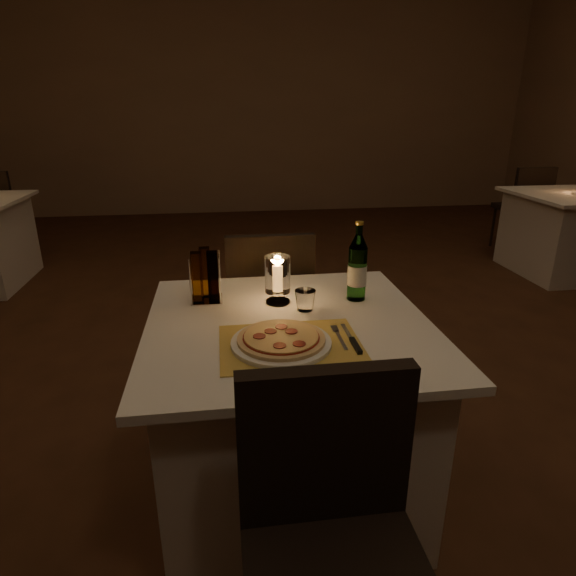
{
  "coord_description": "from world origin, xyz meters",
  "views": [
    {
      "loc": [
        -0.5,
        -2.2,
        1.45
      ],
      "look_at": [
        -0.28,
        -0.64,
        0.86
      ],
      "focal_mm": 30.0,
      "sensor_mm": 36.0,
      "label": 1
    }
  ],
  "objects": [
    {
      "name": "floor",
      "position": [
        0.0,
        0.0,
        -0.01
      ],
      "size": [
        8.0,
        10.0,
        0.02
      ],
      "primitive_type": "cube",
      "color": "#442515",
      "rests_on": "ground"
    },
    {
      "name": "wall_back",
      "position": [
        0.0,
        5.01,
        1.5
      ],
      "size": [
        8.0,
        0.02,
        3.0
      ],
      "primitive_type": "cube",
      "color": "#916F54",
      "rests_on": "ground"
    },
    {
      "name": "main_table",
      "position": [
        -0.28,
        -0.66,
        0.37
      ],
      "size": [
        1.0,
        1.0,
        0.74
      ],
      "color": "silver",
      "rests_on": "ground"
    },
    {
      "name": "chair_near",
      "position": [
        -0.28,
        -1.37,
        0.55
      ],
      "size": [
        0.42,
        0.42,
        0.9
      ],
      "color": "black",
      "rests_on": "ground"
    },
    {
      "name": "chair_far",
      "position": [
        -0.28,
        0.06,
        0.55
      ],
      "size": [
        0.42,
        0.42,
        0.9
      ],
      "color": "black",
      "rests_on": "ground"
    },
    {
      "name": "placemat",
      "position": [
        -0.3,
        -0.84,
        0.74
      ],
      "size": [
        0.45,
        0.34,
        0.0
      ],
      "primitive_type": "cube",
      "color": "gold",
      "rests_on": "main_table"
    },
    {
      "name": "plate",
      "position": [
        -0.33,
        -0.84,
        0.75
      ],
      "size": [
        0.32,
        0.32,
        0.01
      ],
      "primitive_type": "cylinder",
      "color": "white",
      "rests_on": "placemat"
    },
    {
      "name": "pizza",
      "position": [
        -0.33,
        -0.84,
        0.77
      ],
      "size": [
        0.28,
        0.28,
        0.02
      ],
      "color": "#D8B77F",
      "rests_on": "plate"
    },
    {
      "name": "fork",
      "position": [
        -0.14,
        -0.8,
        0.75
      ],
      "size": [
        0.02,
        0.18,
        0.0
      ],
      "color": "silver",
      "rests_on": "placemat"
    },
    {
      "name": "knife",
      "position": [
        -0.1,
        -0.87,
        0.75
      ],
      "size": [
        0.02,
        0.22,
        0.01
      ],
      "color": "black",
      "rests_on": "placemat"
    },
    {
      "name": "tumbler",
      "position": [
        -0.21,
        -0.56,
        0.78
      ],
      "size": [
        0.08,
        0.08,
        0.08
      ],
      "primitive_type": null,
      "color": "white",
      "rests_on": "main_table"
    },
    {
      "name": "water_bottle",
      "position": [
        0.01,
        -0.48,
        0.87
      ],
      "size": [
        0.08,
        0.08,
        0.31
      ],
      "color": "#5EA558",
      "rests_on": "main_table"
    },
    {
      "name": "hurricane_candle",
      "position": [
        -0.3,
        -0.48,
        0.85
      ],
      "size": [
        0.1,
        0.1,
        0.19
      ],
      "color": "white",
      "rests_on": "main_table"
    },
    {
      "name": "cruet_caddy",
      "position": [
        -0.58,
        -0.42,
        0.84
      ],
      "size": [
        0.12,
        0.12,
        0.21
      ],
      "color": "white",
      "rests_on": "main_table"
    },
    {
      "name": "neighbor_table_right",
      "position": [
        2.65,
        1.7,
        0.37
      ],
      "size": [
        1.0,
        1.0,
        0.74
      ],
      "color": "silver",
      "rests_on": "ground"
    },
    {
      "name": "neighbor_chair_rb",
      "position": [
        2.65,
        2.41,
        0.55
      ],
      "size": [
        0.42,
        0.42,
        0.9
      ],
      "color": "black",
      "rests_on": "ground"
    }
  ]
}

